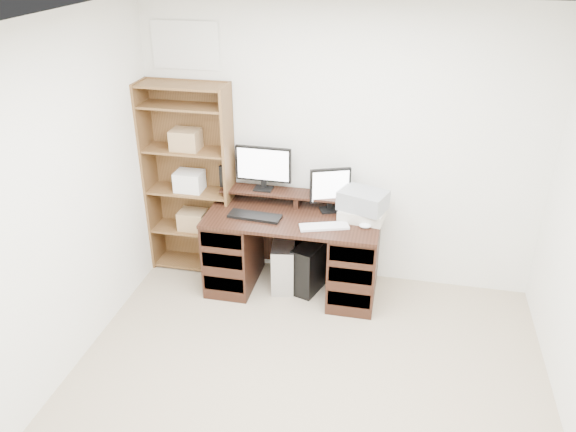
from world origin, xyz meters
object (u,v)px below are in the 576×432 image
(monitor_wide, at_px, (263,166))
(printer, at_px, (362,214))
(desk, at_px, (293,251))
(bookshelf, at_px, (190,178))
(monitor_small, at_px, (330,188))
(tower_black, at_px, (312,265))
(tower_silver, at_px, (284,263))

(monitor_wide, distance_m, printer, 0.97)
(monitor_wide, bearing_deg, desk, -35.03)
(desk, bearing_deg, printer, 6.17)
(monitor_wide, relative_size, bookshelf, 0.28)
(monitor_wide, xyz_separation_m, monitor_small, (0.61, -0.06, -0.13))
(desk, bearing_deg, monitor_wide, 144.05)
(desk, bearing_deg, tower_black, 19.54)
(monitor_small, bearing_deg, tower_silver, 176.02)
(monitor_small, distance_m, tower_silver, 0.84)
(printer, xyz_separation_m, bookshelf, (-1.60, 0.15, 0.12))
(printer, distance_m, tower_silver, 0.89)
(printer, height_order, bookshelf, bookshelf)
(printer, relative_size, bookshelf, 0.21)
(printer, distance_m, bookshelf, 1.61)
(desk, xyz_separation_m, monitor_small, (0.29, 0.17, 0.57))
(desk, distance_m, monitor_wide, 0.80)
(bookshelf, bearing_deg, tower_silver, -10.36)
(printer, relative_size, tower_black, 0.75)
(monitor_small, distance_m, bookshelf, 1.30)
(tower_silver, height_order, bookshelf, bookshelf)
(monitor_wide, bearing_deg, tower_black, -18.71)
(bookshelf, bearing_deg, printer, -5.35)
(tower_black, bearing_deg, printer, 18.99)
(monitor_wide, height_order, bookshelf, bookshelf)
(monitor_wide, xyz_separation_m, printer, (0.90, -0.17, -0.30))
(desk, height_order, bookshelf, bookshelf)
(monitor_wide, height_order, monitor_small, monitor_wide)
(monitor_small, bearing_deg, desk, -171.37)
(desk, xyz_separation_m, monitor_wide, (-0.32, 0.23, 0.70))
(monitor_small, distance_m, tower_black, 0.75)
(monitor_wide, distance_m, bookshelf, 0.71)
(monitor_wide, distance_m, monitor_small, 0.63)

